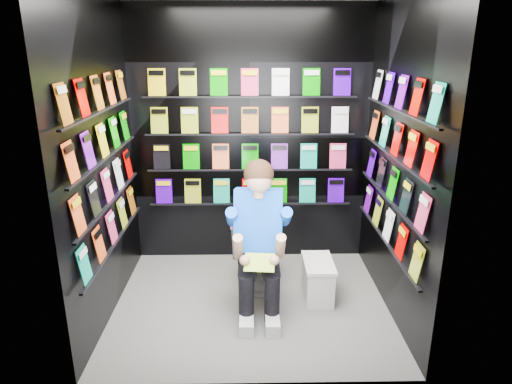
{
  "coord_description": "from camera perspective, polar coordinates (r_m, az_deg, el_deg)",
  "views": [
    {
      "loc": [
        -0.02,
        -3.57,
        2.22
      ],
      "look_at": [
        0.05,
        0.15,
        1.0
      ],
      "focal_mm": 32.0,
      "sensor_mm": 36.0,
      "label": 1
    }
  ],
  "objects": [
    {
      "name": "wall_back",
      "position": [
        4.66,
        -0.76,
        6.72
      ],
      "size": [
        2.4,
        0.04,
        2.6
      ],
      "primitive_type": "cube",
      "color": "black",
      "rests_on": "floor"
    },
    {
      "name": "held_comic",
      "position": [
        3.62,
        0.44,
        -8.8
      ],
      "size": [
        0.25,
        0.16,
        0.1
      ],
      "primitive_type": "cube",
      "rotation": [
        -0.96,
        0.0,
        -0.09
      ],
      "color": "green",
      "rests_on": "reader"
    },
    {
      "name": "floor",
      "position": [
        4.2,
        -0.61,
        -13.79
      ],
      "size": [
        2.4,
        2.4,
        0.0
      ],
      "primitive_type": "plane",
      "color": "slate",
      "rests_on": "ground"
    },
    {
      "name": "wall_front",
      "position": [
        2.73,
        -0.54,
        -1.63
      ],
      "size": [
        2.4,
        0.04,
        2.6
      ],
      "primitive_type": "cube",
      "color": "black",
      "rests_on": "floor"
    },
    {
      "name": "comics_back",
      "position": [
        4.63,
        -0.75,
        6.71
      ],
      "size": [
        2.1,
        0.06,
        1.37
      ],
      "primitive_type": null,
      "color": "#D40100",
      "rests_on": "wall_back"
    },
    {
      "name": "wall_right",
      "position": [
        3.88,
        17.38,
        3.55
      ],
      "size": [
        0.04,
        2.0,
        2.6
      ],
      "primitive_type": "cube",
      "color": "black",
      "rests_on": "floor"
    },
    {
      "name": "longbox_lid",
      "position": [
        4.17,
        7.82,
        -8.8
      ],
      "size": [
        0.27,
        0.46,
        0.03
      ],
      "primitive_type": "cube",
      "rotation": [
        0.0,
        0.0,
        -0.0
      ],
      "color": "silver",
      "rests_on": "longbox"
    },
    {
      "name": "comics_right",
      "position": [
        3.87,
        16.97,
        3.63
      ],
      "size": [
        0.06,
        1.7,
        1.37
      ],
      "primitive_type": null,
      "color": "#D40100",
      "rests_on": "wall_right"
    },
    {
      "name": "wall_left",
      "position": [
        3.87,
        -18.79,
        3.37
      ],
      "size": [
        0.04,
        2.0,
        2.6
      ],
      "primitive_type": "cube",
      "color": "black",
      "rests_on": "floor"
    },
    {
      "name": "comics_left",
      "position": [
        3.86,
        -18.37,
        3.45
      ],
      "size": [
        0.06,
        1.7,
        1.37
      ],
      "primitive_type": null,
      "color": "#D40100",
      "rests_on": "wall_left"
    },
    {
      "name": "longbox",
      "position": [
        4.25,
        7.72,
        -10.97
      ],
      "size": [
        0.24,
        0.44,
        0.33
      ],
      "primitive_type": "cube",
      "rotation": [
        0.0,
        0.0,
        -0.0
      ],
      "color": "silver",
      "rests_on": "floor"
    },
    {
      "name": "reader",
      "position": [
        3.86,
        0.31,
        -3.68
      ],
      "size": [
        0.62,
        0.85,
        1.47
      ],
      "primitive_type": null,
      "rotation": [
        0.0,
        0.0,
        -0.09
      ],
      "color": "blue",
      "rests_on": "toilet"
    },
    {
      "name": "toilet",
      "position": [
        4.37,
        0.19,
        -6.95
      ],
      "size": [
        0.49,
        0.79,
        0.73
      ],
      "primitive_type": "imported",
      "rotation": [
        0.0,
        0.0,
        3.05
      ],
      "color": "white",
      "rests_on": "floor"
    }
  ]
}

